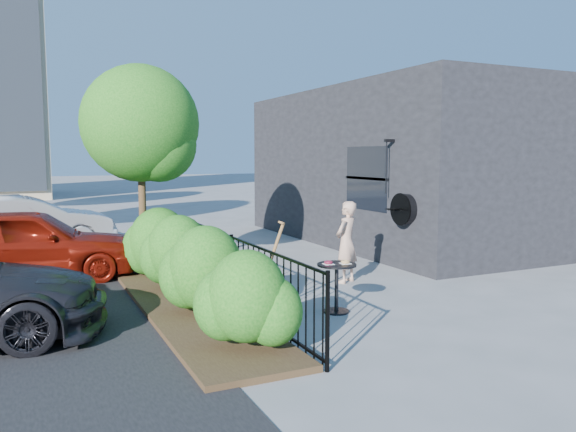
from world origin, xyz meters
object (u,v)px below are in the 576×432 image
cafe_table (337,279)px  car_red (27,243)px  woman (346,242)px  patio_tree (144,131)px  car_silver (26,223)px  shovel (267,274)px

cafe_table → car_red: car_red is taller
woman → car_red: 5.89m
patio_tree → cafe_table: patio_tree is taller
cafe_table → woman: 2.01m
car_silver → patio_tree: bearing=-156.1°
woman → car_silver: woman is taller
cafe_table → shovel: shovel is taller
shovel → car_silver: (-3.07, 7.63, 0.06)m
cafe_table → car_silver: size_ratio=0.19×
cafe_table → car_silver: 8.87m
woman → car_silver: (-5.23, 6.25, -0.07)m
patio_tree → car_silver: (-2.09, 4.07, -2.09)m
shovel → car_red: 5.13m
shovel → car_red: (-3.07, 4.11, 0.06)m
patio_tree → car_red: patio_tree is taller
shovel → car_red: shovel is taller
cafe_table → woman: bearing=54.7°
car_red → patio_tree: bearing=-95.9°
woman → shovel: (-2.15, -1.38, -0.13)m
patio_tree → car_silver: 5.03m
patio_tree → car_red: bearing=165.2°
car_red → car_silver: bearing=8.9°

